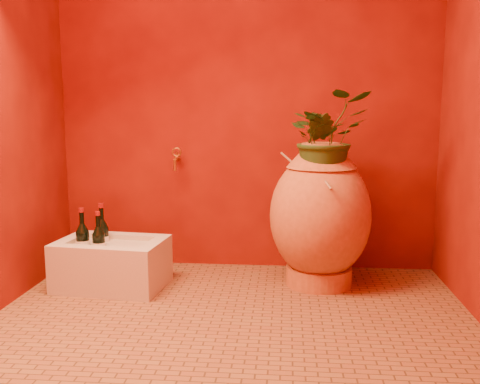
# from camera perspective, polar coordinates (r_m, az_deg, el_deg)

# --- Properties ---
(floor) EXTENTS (2.50, 2.50, 0.00)m
(floor) POSITION_cam_1_polar(r_m,az_deg,el_deg) (2.79, -0.94, -13.66)
(floor) COLOR brown
(floor) RESTS_ON ground
(wall_back) EXTENTS (2.50, 0.02, 2.50)m
(wall_back) POSITION_cam_1_polar(r_m,az_deg,el_deg) (3.58, 0.71, 11.79)
(wall_back) COLOR #5E0C05
(wall_back) RESTS_ON ground
(amphora) EXTENTS (0.78, 0.78, 0.87)m
(amphora) POSITION_cam_1_polar(r_m,az_deg,el_deg) (3.26, 8.55, -2.46)
(amphora) COLOR #BC6935
(amphora) RESTS_ON floor
(stone_basin) EXTENTS (0.67, 0.49, 0.29)m
(stone_basin) POSITION_cam_1_polar(r_m,az_deg,el_deg) (3.34, -13.50, -7.54)
(stone_basin) COLOR beige
(stone_basin) RESTS_ON floor
(wine_bottle_a) EXTENTS (0.08, 0.08, 0.34)m
(wine_bottle_a) POSITION_cam_1_polar(r_m,az_deg,el_deg) (3.40, -14.48, -4.81)
(wine_bottle_a) COLOR black
(wine_bottle_a) RESTS_ON stone_basin
(wine_bottle_b) EXTENTS (0.08, 0.08, 0.33)m
(wine_bottle_b) POSITION_cam_1_polar(r_m,az_deg,el_deg) (3.33, -16.42, -5.22)
(wine_bottle_b) COLOR black
(wine_bottle_b) RESTS_ON stone_basin
(wine_bottle_c) EXTENTS (0.08, 0.08, 0.31)m
(wine_bottle_c) POSITION_cam_1_polar(r_m,az_deg,el_deg) (3.28, -14.82, -5.47)
(wine_bottle_c) COLOR black
(wine_bottle_c) RESTS_ON stone_basin
(wall_tap) EXTENTS (0.06, 0.14, 0.15)m
(wall_tap) POSITION_cam_1_polar(r_m,az_deg,el_deg) (3.58, -6.81, 3.64)
(wall_tap) COLOR #B38329
(wall_tap) RESTS_ON wall_back
(plant_main) EXTENTS (0.59, 0.55, 0.53)m
(plant_main) POSITION_cam_1_polar(r_m,az_deg,el_deg) (3.18, 9.22, 5.85)
(plant_main) COLOR #234518
(plant_main) RESTS_ON amphora
(plant_side) EXTENTS (0.24, 0.21, 0.36)m
(plant_side) POSITION_cam_1_polar(r_m,az_deg,el_deg) (3.15, 8.12, 5.10)
(plant_side) COLOR #234518
(plant_side) RESTS_ON amphora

